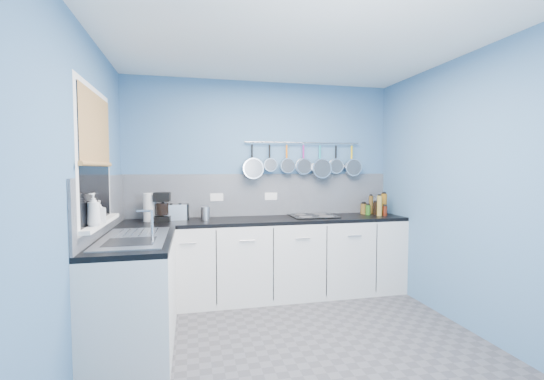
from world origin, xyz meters
name	(u,v)px	position (x,y,z in m)	size (l,w,h in m)	color
floor	(298,348)	(0.00, 0.00, -0.01)	(3.20, 3.00, 0.02)	#47474C
ceiling	(299,35)	(0.00, 0.00, 2.51)	(3.20, 3.00, 0.02)	white
wall_back	(262,186)	(0.00, 1.51, 1.25)	(3.20, 0.02, 2.50)	teal
wall_front	(411,223)	(0.00, -1.51, 1.25)	(3.20, 0.02, 2.50)	teal
wall_left	(80,199)	(-1.61, 0.00, 1.25)	(0.02, 3.00, 2.50)	teal
wall_right	(470,192)	(1.61, 0.00, 1.25)	(0.02, 3.00, 2.50)	teal
backsplash_back	(263,195)	(0.00, 1.49, 1.15)	(3.20, 0.02, 0.50)	#959BA8
backsplash_left	(104,205)	(-1.59, 0.60, 1.15)	(0.02, 1.80, 0.50)	#959BA8
cabinet_run_back	(268,259)	(0.00, 1.20, 0.43)	(3.20, 0.60, 0.86)	silver
worktop_back	(268,220)	(0.00, 1.20, 0.88)	(3.20, 0.60, 0.04)	black
cabinet_run_left	(135,295)	(-1.30, 0.30, 0.43)	(0.60, 1.20, 0.86)	silver
worktop_left	(134,241)	(-1.30, 0.30, 0.88)	(0.60, 1.20, 0.04)	black
window_frame	(95,158)	(-1.58, 0.30, 1.55)	(0.01, 1.00, 1.10)	white
window_glass	(96,158)	(-1.57, 0.30, 1.55)	(0.01, 0.90, 1.00)	black
bamboo_blind	(96,129)	(-1.56, 0.30, 1.77)	(0.01, 0.90, 0.55)	#A66D3E
window_sill	(100,223)	(-1.55, 0.30, 1.04)	(0.10, 0.98, 0.03)	white
sink_unit	(134,238)	(-1.30, 0.30, 0.90)	(0.50, 0.95, 0.01)	silver
mixer_tap	(152,225)	(-1.14, 0.12, 1.03)	(0.12, 0.08, 0.26)	silver
socket_left	(217,197)	(-0.55, 1.48, 1.13)	(0.15, 0.01, 0.09)	white
socket_right	(271,196)	(0.10, 1.48, 1.13)	(0.15, 0.01, 0.09)	white
pot_rail	(303,143)	(0.50, 1.45, 1.78)	(0.02, 0.02, 1.45)	silver
soap_bottle_a	(93,210)	(-1.53, 0.03, 1.17)	(0.09, 0.09, 0.24)	white
soap_bottle_b	(99,211)	(-1.53, 0.20, 1.14)	(0.08, 0.08, 0.17)	white
paper_towel	(150,207)	(-1.28, 1.27, 1.05)	(0.13, 0.13, 0.30)	white
coffee_maker	(162,207)	(-1.15, 1.23, 1.05)	(0.17, 0.19, 0.31)	black
toaster	(176,212)	(-1.01, 1.33, 0.99)	(0.27, 0.15, 0.17)	silver
canister	(205,213)	(-0.69, 1.23, 0.97)	(0.10, 0.10, 0.14)	silver
hob	(313,216)	(0.56, 1.25, 0.91)	(0.52, 0.46, 0.01)	black
pan_0	(252,160)	(-0.13, 1.44, 1.56)	(0.25, 0.12, 0.44)	silver
pan_1	(270,157)	(0.08, 1.44, 1.60)	(0.16, 0.09, 0.35)	silver
pan_2	(287,158)	(0.29, 1.44, 1.59)	(0.18, 0.09, 0.37)	silver
pan_3	(304,159)	(0.50, 1.44, 1.59)	(0.19, 0.07, 0.38)	silver
pan_4	(320,161)	(0.71, 1.44, 1.56)	(0.24, 0.11, 0.43)	silver
pan_5	(336,158)	(0.92, 1.44, 1.59)	(0.19, 0.05, 0.38)	silver
pan_6	(352,160)	(1.14, 1.44, 1.58)	(0.22, 0.09, 0.41)	silver
condiment_0	(379,209)	(1.45, 1.30, 0.96)	(0.07, 0.07, 0.12)	#3F721E
condiment_1	(371,205)	(1.35, 1.34, 1.01)	(0.05, 0.05, 0.23)	brown
condiment_2	(363,209)	(1.25, 1.34, 0.96)	(0.07, 0.07, 0.13)	brown
condiment_3	(384,204)	(1.46, 1.21, 1.03)	(0.07, 0.07, 0.26)	#8C5914
condiment_4	(376,208)	(1.37, 1.24, 0.98)	(0.06, 0.06, 0.15)	black
condiment_5	(368,210)	(1.26, 1.24, 0.96)	(0.06, 0.06, 0.12)	#265919
condiment_6	(385,211)	(1.43, 1.14, 0.96)	(0.06, 0.06, 0.11)	#4C190C
condiment_7	(379,206)	(1.36, 1.13, 1.02)	(0.06, 0.06, 0.24)	olive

